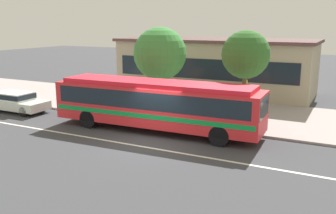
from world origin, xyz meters
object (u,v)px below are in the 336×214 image
(pedestrian_standing_by_tree, at_px, (196,107))
(street_tree_mid_block, at_px, (246,55))
(transit_bus, at_px, (156,102))
(street_tree_near_stop, at_px, (160,54))
(bus_stop_sign, at_px, (246,98))
(pedestrian_waiting_near_sign, at_px, (150,101))
(sedan_behind_bus, at_px, (15,101))
(pedestrian_walking_along_curb, at_px, (155,96))

(pedestrian_standing_by_tree, bearing_deg, street_tree_mid_block, 38.11)
(pedestrian_standing_by_tree, bearing_deg, transit_bus, -127.94)
(street_tree_near_stop, bearing_deg, bus_stop_sign, -21.36)
(pedestrian_waiting_near_sign, relative_size, bus_stop_sign, 0.61)
(sedan_behind_bus, distance_m, pedestrian_standing_by_tree, 12.15)
(street_tree_near_stop, xyz_separation_m, street_tree_mid_block, (6.00, -1.00, 0.23))
(street_tree_near_stop, bearing_deg, pedestrian_walking_along_curb, -77.99)
(transit_bus, relative_size, street_tree_near_stop, 2.15)
(street_tree_mid_block, bearing_deg, bus_stop_sign, -70.29)
(sedan_behind_bus, xyz_separation_m, pedestrian_waiting_near_sign, (8.75, 2.63, 0.35))
(pedestrian_walking_along_curb, bearing_deg, street_tree_mid_block, 2.41)
(transit_bus, xyz_separation_m, street_tree_near_stop, (-2.24, 4.69, 2.15))
(bus_stop_sign, height_order, street_tree_mid_block, street_tree_mid_block)
(street_tree_near_stop, relative_size, street_tree_mid_block, 1.03)
(transit_bus, distance_m, bus_stop_sign, 4.82)
(sedan_behind_bus, bearing_deg, pedestrian_walking_along_curb, 23.60)
(pedestrian_waiting_near_sign, distance_m, street_tree_mid_block, 6.31)
(sedan_behind_bus, distance_m, street_tree_mid_block, 15.09)
(pedestrian_standing_by_tree, bearing_deg, pedestrian_walking_along_curb, 156.34)
(sedan_behind_bus, xyz_separation_m, street_tree_mid_block, (14.20, 3.94, 3.24))
(transit_bus, bearing_deg, street_tree_mid_block, 44.53)
(pedestrian_waiting_near_sign, bearing_deg, pedestrian_standing_by_tree, -8.09)
(pedestrian_waiting_near_sign, height_order, street_tree_mid_block, street_tree_mid_block)
(transit_bus, distance_m, pedestrian_standing_by_tree, 2.50)
(street_tree_mid_block, bearing_deg, pedestrian_waiting_near_sign, -166.46)
(street_tree_near_stop, bearing_deg, pedestrian_standing_by_tree, -36.41)
(pedestrian_walking_along_curb, height_order, street_tree_near_stop, street_tree_near_stop)
(sedan_behind_bus, distance_m, street_tree_near_stop, 10.03)
(pedestrian_walking_along_curb, height_order, pedestrian_standing_by_tree, pedestrian_walking_along_curb)
(transit_bus, bearing_deg, bus_stop_sign, 26.18)
(sedan_behind_bus, height_order, bus_stop_sign, bus_stop_sign)
(street_tree_mid_block, bearing_deg, pedestrian_standing_by_tree, -141.89)
(pedestrian_standing_by_tree, distance_m, bus_stop_sign, 2.92)
(street_tree_near_stop, bearing_deg, sedan_behind_bus, -148.96)
(transit_bus, bearing_deg, street_tree_near_stop, 115.56)
(transit_bus, bearing_deg, sedan_behind_bus, -178.67)
(pedestrian_waiting_near_sign, relative_size, pedestrian_walking_along_curb, 0.95)
(bus_stop_sign, xyz_separation_m, street_tree_mid_block, (-0.56, 1.57, 2.15))
(pedestrian_walking_along_curb, distance_m, street_tree_mid_block, 6.41)
(transit_bus, distance_m, pedestrian_walking_along_curb, 4.01)
(transit_bus, xyz_separation_m, bus_stop_sign, (4.32, 2.12, 0.23))
(sedan_behind_bus, relative_size, pedestrian_walking_along_curb, 2.59)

